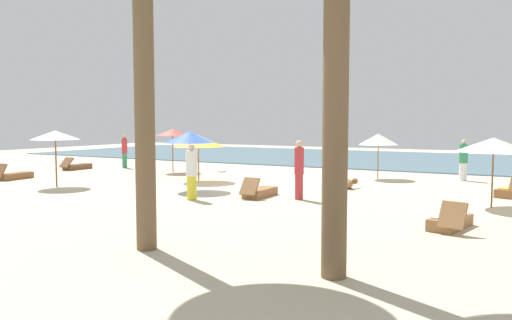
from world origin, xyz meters
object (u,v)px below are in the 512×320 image
Objects in this scene: person_3 at (192,172)px; person_0 at (299,169)px; umbrella_4 at (378,139)px; surfboard at (221,170)px; lounger_0 at (76,166)px; person_1 at (463,160)px; umbrella_0 at (198,141)px; lounger_3 at (259,192)px; dog at (349,183)px; umbrella_2 at (189,137)px; person_5 at (125,151)px; lounger_2 at (14,175)px; umbrella_3 at (173,132)px; lounger_4 at (450,221)px; umbrella_1 at (55,135)px; umbrella_5 at (494,145)px.

person_0 is at bearing 30.31° from person_3.
umbrella_4 reaches higher than surfboard.
person_1 is (18.39, 4.51, 0.71)m from lounger_0.
umbrella_0 is 5.28m from lounger_3.
lounger_3 is 2.04× the size of dog.
umbrella_2 reaches higher than person_5.
person_0 is 1.06× the size of person_5.
surfboard is (5.81, 7.66, -0.14)m from lounger_2.
umbrella_3 is 1.18× the size of person_5.
lounger_0 is 0.99× the size of lounger_4.
person_5 is (-3.76, 0.60, -1.05)m from umbrella_3.
umbrella_1 is 1.10× the size of umbrella_4.
umbrella_2 is 2.59m from person_3.
umbrella_4 is 2.40× the size of dog.
person_1 is 2.12× the size of dog.
dog is at bearing -23.63° from surfboard.
umbrella_1 is 15.40m from umbrella_5.
lounger_4 reaches higher than dog.
surfboard is at bearing 12.99° from person_5.
surfboard is at bearing 24.35° from lounger_0.
person_5 is (-18.44, 4.20, -0.92)m from umbrella_5.
person_0 is at bearing 5.23° from lounger_3.
lounger_0 is (-15.03, -3.41, -1.57)m from umbrella_4.
dog is at bearing 127.81° from lounger_4.
lounger_3 is at bearing -49.07° from surfboard.
umbrella_2 is 1.23× the size of person_1.
umbrella_5 reaches higher than umbrella_4.
umbrella_5 is 18.93m from person_5.
lounger_2 is at bearing -150.27° from umbrella_4.
umbrella_1 is 8.44m from lounger_3.
lounger_4 is (14.48, -0.71, -1.82)m from umbrella_1.
person_3 reaches higher than lounger_4.
umbrella_2 is 7.59m from surfboard.
lounger_2 is (-3.74, 0.82, -1.83)m from umbrella_1.
umbrella_3 is at bearing -9.07° from person_5.
umbrella_0 is 4.19m from umbrella_3.
dog is (14.98, -0.34, 0.03)m from lounger_0.
lounger_3 is (3.05, -0.24, -1.79)m from umbrella_2.
umbrella_1 is 1.24× the size of person_1.
person_0 is at bearing 3.62° from lounger_2.
umbrella_3 reaches higher than person_0.
umbrella_3 is at bearing 146.37° from lounger_3.
person_0 is at bearing -23.29° from umbrella_0.
lounger_2 is at bearing -75.33° from lounger_0.
umbrella_2 is 10.73m from lounger_0.
umbrella_2 is at bearing -33.07° from person_5.
lounger_2 is 9.62m from surfboard.
umbrella_0 is at bearing -7.84° from lounger_0.
surfboard is (-13.03, 5.45, -1.82)m from umbrella_5.
umbrella_3 is 1.19× the size of surfboard.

